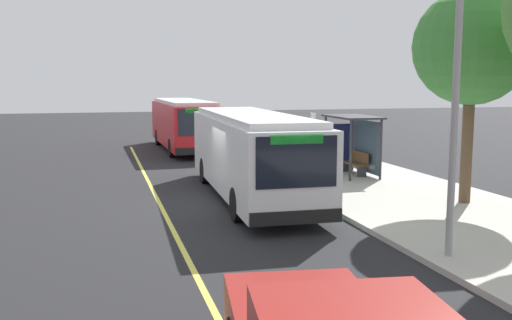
{
  "coord_description": "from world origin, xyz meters",
  "views": [
    {
      "loc": [
        18.28,
        -4.05,
        4.03
      ],
      "look_at": [
        0.21,
        0.89,
        1.47
      ],
      "focal_mm": 40.38,
      "sensor_mm": 36.0,
      "label": 1
    }
  ],
  "objects_px": {
    "transit_bus_main": "(251,152)",
    "pedestrian_commuter": "(314,158)",
    "waiting_bench": "(356,163)",
    "route_sign_post": "(313,140)",
    "transit_bus_second": "(184,123)"
  },
  "relations": [
    {
      "from": "transit_bus_main",
      "to": "pedestrian_commuter",
      "type": "xyz_separation_m",
      "value": [
        -1.35,
        2.88,
        -0.5
      ]
    },
    {
      "from": "transit_bus_main",
      "to": "waiting_bench",
      "type": "distance_m",
      "value": 6.14
    },
    {
      "from": "transit_bus_main",
      "to": "route_sign_post",
      "type": "height_order",
      "value": "same"
    },
    {
      "from": "transit_bus_main",
      "to": "waiting_bench",
      "type": "relative_size",
      "value": 6.8
    },
    {
      "from": "transit_bus_main",
      "to": "route_sign_post",
      "type": "distance_m",
      "value": 2.36
    },
    {
      "from": "waiting_bench",
      "to": "pedestrian_commuter",
      "type": "bearing_deg",
      "value": -58.41
    },
    {
      "from": "transit_bus_main",
      "to": "pedestrian_commuter",
      "type": "height_order",
      "value": "transit_bus_main"
    },
    {
      "from": "transit_bus_main",
      "to": "pedestrian_commuter",
      "type": "distance_m",
      "value": 3.22
    },
    {
      "from": "transit_bus_main",
      "to": "transit_bus_second",
      "type": "distance_m",
      "value": 14.71
    },
    {
      "from": "route_sign_post",
      "to": "transit_bus_main",
      "type": "bearing_deg",
      "value": -88.08
    },
    {
      "from": "pedestrian_commuter",
      "to": "waiting_bench",
      "type": "bearing_deg",
      "value": 121.59
    },
    {
      "from": "transit_bus_second",
      "to": "waiting_bench",
      "type": "height_order",
      "value": "transit_bus_second"
    },
    {
      "from": "transit_bus_main",
      "to": "route_sign_post",
      "type": "xyz_separation_m",
      "value": [
        -0.08,
        2.34,
        0.34
      ]
    },
    {
      "from": "pedestrian_commuter",
      "to": "transit_bus_second",
      "type": "bearing_deg",
      "value": -166.85
    },
    {
      "from": "transit_bus_second",
      "to": "route_sign_post",
      "type": "bearing_deg",
      "value": 9.98
    }
  ]
}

